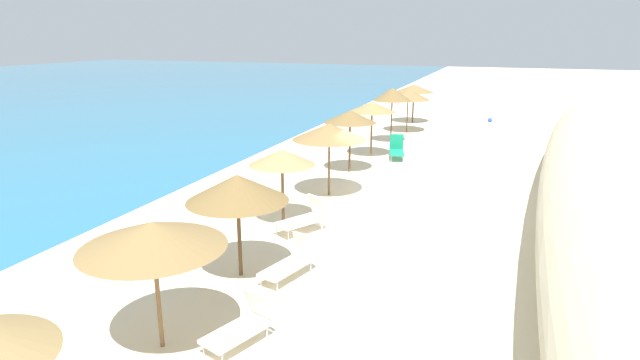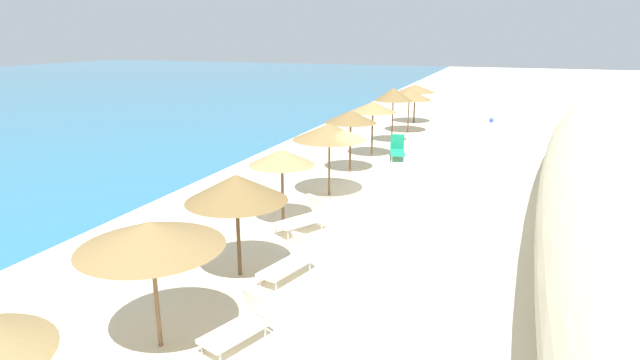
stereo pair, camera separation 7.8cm
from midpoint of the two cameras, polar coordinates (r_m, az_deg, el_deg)
name	(u,v)px [view 1 (the left image)]	position (r m, az deg, el deg)	size (l,w,h in m)	color
ground_plane	(380,196)	(19.28, 6.39, -1.75)	(160.00, 160.00, 0.00)	beige
beach_umbrella_2	(152,235)	(9.89, -17.99, -5.72)	(2.66, 2.66, 2.51)	brown
beach_umbrella_3	(237,188)	(12.47, -9.17, -0.88)	(2.45, 2.45, 2.56)	brown
beach_umbrella_4	(282,157)	(15.89, -4.29, 2.47)	(2.03, 2.03, 2.37)	brown
beach_umbrella_5	(329,132)	(18.74, 0.89, 5.27)	(2.66, 2.66, 2.65)	brown
beach_umbrella_6	(350,117)	(22.08, 3.20, 6.89)	(2.20, 2.20, 2.64)	brown
beach_umbrella_7	(372,107)	(25.05, 5.60, 7.91)	(2.23, 2.23, 2.65)	brown
beach_umbrella_8	(392,94)	(28.45, 7.80, 9.23)	(2.02, 2.02, 2.96)	brown
beach_umbrella_9	(408,94)	(31.89, 9.50, 9.16)	(2.60, 2.60, 2.56)	brown
beach_umbrella_10	(414,88)	(35.36, 10.13, 9.78)	(2.60, 2.60, 2.52)	brown
lounge_chair_1	(397,149)	(25.06, 8.25, 3.34)	(1.55, 0.99, 1.11)	#199972
lounge_chair_2	(243,324)	(10.47, -8.65, -15.27)	(1.54, 1.05, 0.92)	white
lounge_chair_3	(305,217)	(15.65, -1.83, -4.06)	(1.71, 1.36, 1.03)	white
lounge_chair_4	(291,261)	(12.91, -3.31, -8.79)	(1.70, 0.98, 0.97)	white
beach_ball	(490,120)	(37.05, 17.95, 6.23)	(0.30, 0.30, 0.30)	blue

